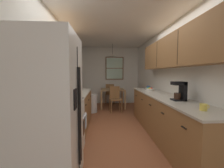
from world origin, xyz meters
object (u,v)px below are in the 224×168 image
Objects in this scene: mug_spare at (204,107)px; fruit_bowl at (150,89)px; dining_chair_near at (115,98)px; table_serving_bowl at (112,88)px; mug_by_coffeemaker at (148,88)px; trash_bin at (92,103)px; refrigerator at (49,112)px; microwave_over_range at (55,53)px; dining_table at (113,92)px; dining_chair_far at (110,93)px; coffee_maker at (180,91)px; stove_range at (64,126)px; storage_canister at (70,92)px.

fruit_bowl is at bearing 90.32° from mug_spare.
dining_chair_near reaches higher than table_serving_bowl.
trash_bin is at bearing 153.99° from mug_by_coffeemaker.
refrigerator reaches higher than trash_bin.
microwave_over_range is 2.68× the size of fruit_bowl.
table_serving_bowl is (1.00, 4.06, -0.15)m from refrigerator.
dining_table is at bearing 121.36° from mug_by_coffeemaker.
coffee_maker reaches higher than dining_chair_far.
trash_bin is at bearing 116.90° from mug_spare.
stove_range is at bearing -139.49° from mug_by_coffeemaker.
trash_bin is 1.15m from table_serving_bowl.
microwave_over_range is at bearing -141.02° from mug_by_coffeemaker.
fruit_bowl is at bearing 35.59° from stove_range.
stove_range is 2.60m from trash_bin.
stove_range reaches higher than fruit_bowl.
dining_chair_near is 1.00× the size of dining_chair_far.
table_serving_bowl is (-0.08, 0.66, 0.27)m from dining_chair_near.
dining_chair_far is 2.70× the size of coffee_maker.
table_serving_bowl is at bearing 69.50° from storage_canister.
mug_spare is at bearing -32.56° from storage_canister.
microwave_over_range is at bearing -101.29° from storage_canister.
dining_chair_near is 2.45m from storage_canister.
trash_bin is at bearing 83.48° from stove_range.
microwave_over_range is 0.90m from storage_canister.
mug_spare reaches higher than dining_chair_near.
dining_chair_far is at bearing 114.77° from mug_by_coffeemaker.
mug_spare reaches higher than trash_bin.
refrigerator is 1.67× the size of stove_range.
fruit_bowl is at bearing -102.26° from mug_by_coffeemaker.
dining_chair_near is at bearing 134.48° from mug_by_coffeemaker.
microwave_over_range is 0.67× the size of dining_table.
dining_chair_near is 1.40× the size of trash_bin.
trash_bin is at bearing -173.94° from dining_chair_near.
fruit_bowl is at bearing -65.00° from dining_table.
stove_range is at bearing -89.41° from storage_canister.
dining_chair_near is at bearing -83.55° from table_serving_bowl.
dining_chair_far is 3.78× the size of fruit_bowl.
trash_bin is 2.17m from storage_canister.
mug_spare is at bearing -77.05° from table_serving_bowl.
storage_canister reaches higher than table_serving_bowl.
storage_canister is at bearing 90.59° from stove_range.
coffee_maker is (0.98, -3.35, 0.44)m from dining_table.
dining_table is 0.67m from dining_chair_far.
microwave_over_range reaches higher than dining_table.
microwave_over_range is 2.86m from mug_by_coffeemaker.
coffee_maker is at bearing -73.73° from dining_table.
dining_chair_far is 7.18× the size of mug_spare.
refrigerator reaches higher than dining_chair_near.
dining_chair_near is 7.18× the size of mug_spare.
stove_range reaches higher than dining_chair_far.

